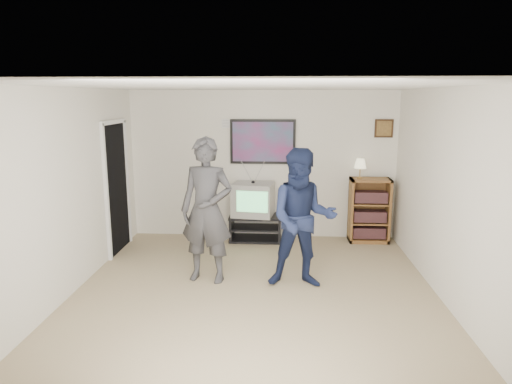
# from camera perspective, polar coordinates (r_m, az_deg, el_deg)

# --- Properties ---
(room_shell) EXTENTS (4.51, 5.00, 2.51)m
(room_shell) POSITION_cam_1_polar(r_m,az_deg,el_deg) (5.66, -0.04, 0.22)
(room_shell) COLOR #816852
(room_shell) RESTS_ON ground
(media_stand) EXTENTS (0.87, 0.49, 0.44)m
(media_stand) POSITION_cam_1_polar(r_m,az_deg,el_deg) (7.74, -0.06, -4.48)
(media_stand) COLOR black
(media_stand) RESTS_ON room_shell
(crt_television) EXTENTS (0.73, 0.64, 0.55)m
(crt_television) POSITION_cam_1_polar(r_m,az_deg,el_deg) (7.62, -0.36, -0.90)
(crt_television) COLOR #989893
(crt_television) RESTS_ON media_stand
(bookshelf) EXTENTS (0.65, 0.37, 1.07)m
(bookshelf) POSITION_cam_1_polar(r_m,az_deg,el_deg) (7.84, 13.96, -2.22)
(bookshelf) COLOR brown
(bookshelf) RESTS_ON room_shell
(table_lamp) EXTENTS (0.20, 0.20, 0.32)m
(table_lamp) POSITION_cam_1_polar(r_m,az_deg,el_deg) (7.71, 12.88, 2.89)
(table_lamp) COLOR #FDF3C0
(table_lamp) RESTS_ON bookshelf
(person_tall) EXTENTS (0.76, 0.57, 1.90)m
(person_tall) POSITION_cam_1_polar(r_m,az_deg,el_deg) (5.94, -6.18, -2.30)
(person_tall) COLOR #363639
(person_tall) RESTS_ON room_shell
(person_short) EXTENTS (0.87, 0.67, 1.78)m
(person_short) POSITION_cam_1_polar(r_m,az_deg,el_deg) (5.75, 5.82, -3.36)
(person_short) COLOR #172041
(person_short) RESTS_ON room_shell
(controller_left) EXTENTS (0.05, 0.11, 0.03)m
(controller_left) POSITION_cam_1_polar(r_m,az_deg,el_deg) (6.13, -5.67, 0.22)
(controller_left) COLOR white
(controller_left) RESTS_ON person_tall
(controller_right) EXTENTS (0.09, 0.13, 0.04)m
(controller_right) POSITION_cam_1_polar(r_m,az_deg,el_deg) (5.97, 5.48, -1.45)
(controller_right) COLOR white
(controller_right) RESTS_ON person_short
(poster) EXTENTS (1.10, 0.03, 0.75)m
(poster) POSITION_cam_1_polar(r_m,az_deg,el_deg) (7.71, 0.85, 6.30)
(poster) COLOR black
(poster) RESTS_ON room_shell
(air_vent) EXTENTS (0.28, 0.02, 0.14)m
(air_vent) POSITION_cam_1_polar(r_m,az_deg,el_deg) (7.73, -3.26, 8.53)
(air_vent) COLOR white
(air_vent) RESTS_ON room_shell
(small_picture) EXTENTS (0.30, 0.03, 0.30)m
(small_picture) POSITION_cam_1_polar(r_m,az_deg,el_deg) (7.87, 15.69, 7.66)
(small_picture) COLOR black
(small_picture) RESTS_ON room_shell
(doorway) EXTENTS (0.03, 0.85, 2.00)m
(doorway) POSITION_cam_1_polar(r_m,az_deg,el_deg) (7.39, -17.06, 0.44)
(doorway) COLOR black
(doorway) RESTS_ON room_shell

